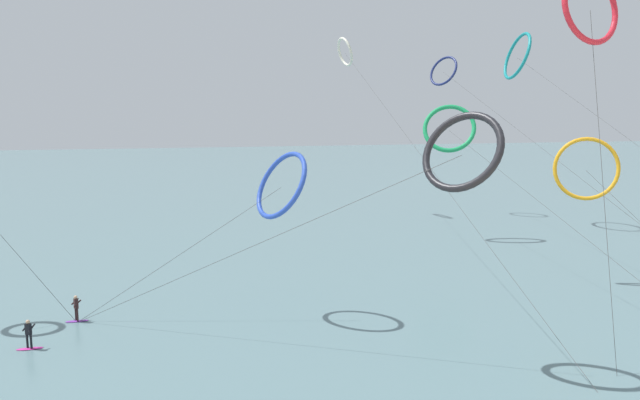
{
  "coord_description": "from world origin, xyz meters",
  "views": [
    {
      "loc": [
        -8.78,
        -15.76,
        13.25
      ],
      "look_at": [
        0.0,
        19.56,
        7.82
      ],
      "focal_mm": 33.79,
      "sensor_mm": 36.0,
      "label": 1
    }
  ],
  "objects_px": {
    "kite_teal": "(517,56)",
    "surfer_magenta": "(29,336)",
    "kite_cobalt": "(281,185)",
    "kite_amber": "(586,169)",
    "kite_crimson": "(590,8)",
    "kite_ivory": "(345,52)",
    "surfer_violet": "(76,310)",
    "kite_charcoal": "(461,152)",
    "kite_navy": "(444,71)",
    "kite_emerald": "(449,128)"
  },
  "relations": [
    {
      "from": "surfer_magenta",
      "to": "kite_charcoal",
      "type": "xyz_separation_m",
      "value": [
        22.01,
        -7.67,
        10.41
      ]
    },
    {
      "from": "surfer_magenta",
      "to": "kite_crimson",
      "type": "bearing_deg",
      "value": -157.54
    },
    {
      "from": "surfer_violet",
      "to": "kite_navy",
      "type": "xyz_separation_m",
      "value": [
        39.97,
        32.39,
        17.31
      ]
    },
    {
      "from": "kite_cobalt",
      "to": "kite_amber",
      "type": "xyz_separation_m",
      "value": [
        23.86,
        2.15,
        0.27
      ]
    },
    {
      "from": "kite_charcoal",
      "to": "kite_amber",
      "type": "height_order",
      "value": "kite_charcoal"
    },
    {
      "from": "surfer_magenta",
      "to": "kite_ivory",
      "type": "relative_size",
      "value": 0.03
    },
    {
      "from": "kite_amber",
      "to": "kite_ivory",
      "type": "bearing_deg",
      "value": 131.07
    },
    {
      "from": "kite_navy",
      "to": "kite_ivory",
      "type": "relative_size",
      "value": 0.96
    },
    {
      "from": "kite_navy",
      "to": "surfer_violet",
      "type": "bearing_deg",
      "value": -75.93
    },
    {
      "from": "kite_amber",
      "to": "kite_crimson",
      "type": "bearing_deg",
      "value": -102.7
    },
    {
      "from": "kite_cobalt",
      "to": "kite_emerald",
      "type": "height_order",
      "value": "kite_emerald"
    },
    {
      "from": "surfer_violet",
      "to": "kite_teal",
      "type": "height_order",
      "value": "kite_teal"
    },
    {
      "from": "kite_crimson",
      "to": "kite_emerald",
      "type": "xyz_separation_m",
      "value": [
        5.69,
        27.9,
        -7.21
      ]
    },
    {
      "from": "kite_navy",
      "to": "kite_cobalt",
      "type": "distance_m",
      "value": 44.86
    },
    {
      "from": "surfer_violet",
      "to": "kite_amber",
      "type": "bearing_deg",
      "value": -117.2
    },
    {
      "from": "kite_crimson",
      "to": "kite_ivory",
      "type": "bearing_deg",
      "value": 78.32
    },
    {
      "from": "kite_charcoal",
      "to": "kite_teal",
      "type": "height_order",
      "value": "kite_teal"
    },
    {
      "from": "surfer_magenta",
      "to": "kite_cobalt",
      "type": "relative_size",
      "value": 0.11
    },
    {
      "from": "surfer_magenta",
      "to": "kite_amber",
      "type": "height_order",
      "value": "kite_amber"
    },
    {
      "from": "kite_emerald",
      "to": "surfer_magenta",
      "type": "bearing_deg",
      "value": -120.58
    },
    {
      "from": "surfer_violet",
      "to": "kite_cobalt",
      "type": "distance_m",
      "value": 15.08
    },
    {
      "from": "kite_charcoal",
      "to": "kite_amber",
      "type": "relative_size",
      "value": 1.44
    },
    {
      "from": "surfer_violet",
      "to": "kite_amber",
      "type": "relative_size",
      "value": 0.11
    },
    {
      "from": "kite_cobalt",
      "to": "kite_teal",
      "type": "height_order",
      "value": "kite_teal"
    },
    {
      "from": "surfer_magenta",
      "to": "kite_amber",
      "type": "relative_size",
      "value": 0.11
    },
    {
      "from": "kite_crimson",
      "to": "kite_amber",
      "type": "bearing_deg",
      "value": 38.6
    },
    {
      "from": "kite_crimson",
      "to": "kite_teal",
      "type": "relative_size",
      "value": 0.51
    },
    {
      "from": "surfer_violet",
      "to": "kite_charcoal",
      "type": "xyz_separation_m",
      "value": [
        20.09,
        -11.76,
        10.41
      ]
    },
    {
      "from": "kite_charcoal",
      "to": "kite_cobalt",
      "type": "bearing_deg",
      "value": -175.32
    },
    {
      "from": "kite_crimson",
      "to": "kite_ivory",
      "type": "distance_m",
      "value": 45.14
    },
    {
      "from": "surfer_magenta",
      "to": "kite_crimson",
      "type": "height_order",
      "value": "kite_crimson"
    },
    {
      "from": "kite_charcoal",
      "to": "kite_navy",
      "type": "bearing_deg",
      "value": 123.58
    },
    {
      "from": "surfer_violet",
      "to": "kite_navy",
      "type": "relative_size",
      "value": 0.03
    },
    {
      "from": "kite_emerald",
      "to": "surfer_violet",
      "type": "bearing_deg",
      "value": -124.35
    },
    {
      "from": "kite_ivory",
      "to": "kite_amber",
      "type": "bearing_deg",
      "value": -173.22
    },
    {
      "from": "kite_amber",
      "to": "kite_cobalt",
      "type": "bearing_deg",
      "value": -148.28
    },
    {
      "from": "surfer_violet",
      "to": "kite_ivory",
      "type": "distance_m",
      "value": 48.56
    },
    {
      "from": "surfer_magenta",
      "to": "surfer_violet",
      "type": "bearing_deg",
      "value": -80.78
    },
    {
      "from": "surfer_magenta",
      "to": "kite_teal",
      "type": "bearing_deg",
      "value": -115.17
    },
    {
      "from": "kite_cobalt",
      "to": "kite_teal",
      "type": "bearing_deg",
      "value": 107.2
    },
    {
      "from": "surfer_magenta",
      "to": "kite_crimson",
      "type": "relative_size",
      "value": 0.08
    },
    {
      "from": "surfer_magenta",
      "to": "kite_navy",
      "type": "height_order",
      "value": "kite_navy"
    },
    {
      "from": "kite_teal",
      "to": "surfer_magenta",
      "type": "bearing_deg",
      "value": -51.65
    },
    {
      "from": "kite_charcoal",
      "to": "kite_ivory",
      "type": "distance_m",
      "value": 48.01
    },
    {
      "from": "kite_ivory",
      "to": "kite_crimson",
      "type": "bearing_deg",
      "value": 172.73
    },
    {
      "from": "kite_crimson",
      "to": "kite_navy",
      "type": "xyz_separation_m",
      "value": [
        11.94,
        42.74,
        -0.51
      ]
    },
    {
      "from": "kite_cobalt",
      "to": "kite_teal",
      "type": "distance_m",
      "value": 42.23
    },
    {
      "from": "kite_crimson",
      "to": "kite_navy",
      "type": "height_order",
      "value": "kite_crimson"
    },
    {
      "from": "kite_charcoal",
      "to": "kite_teal",
      "type": "bearing_deg",
      "value": 112.84
    },
    {
      "from": "kite_teal",
      "to": "kite_amber",
      "type": "bearing_deg",
      "value": -11.38
    }
  ]
}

